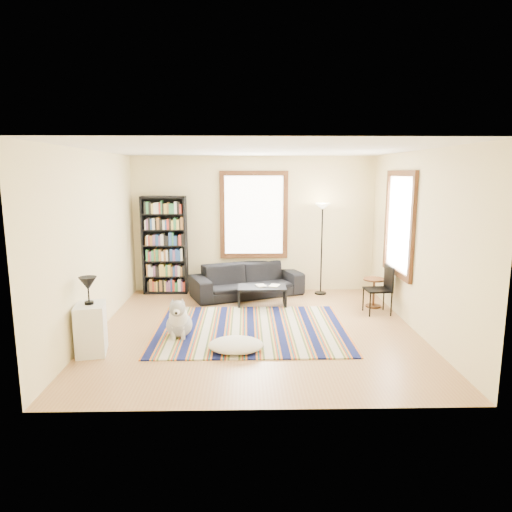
{
  "coord_description": "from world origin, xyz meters",
  "views": [
    {
      "loc": [
        -0.17,
        -6.93,
        2.46
      ],
      "look_at": [
        0.0,
        0.5,
        1.1
      ],
      "focal_mm": 32.0,
      "sensor_mm": 36.0,
      "label": 1
    }
  ],
  "objects_px": {
    "side_table": "(374,293)",
    "coffee_table": "(262,296)",
    "floor_cushion": "(236,345)",
    "floor_lamp": "(322,249)",
    "dog": "(179,317)",
    "sofa": "(247,280)",
    "white_cabinet": "(91,329)",
    "folding_chair": "(378,290)",
    "bookshelf": "(165,245)"
  },
  "relations": [
    {
      "from": "coffee_table",
      "to": "dog",
      "type": "distance_m",
      "value": 2.11
    },
    {
      "from": "bookshelf",
      "to": "coffee_table",
      "type": "bearing_deg",
      "value": -26.06
    },
    {
      "from": "white_cabinet",
      "to": "dog",
      "type": "bearing_deg",
      "value": 17.73
    },
    {
      "from": "sofa",
      "to": "dog",
      "type": "xyz_separation_m",
      "value": [
        -1.04,
        -2.33,
        -0.01
      ]
    },
    {
      "from": "side_table",
      "to": "coffee_table",
      "type": "bearing_deg",
      "value": 175.61
    },
    {
      "from": "dog",
      "to": "side_table",
      "type": "bearing_deg",
      "value": 20.97
    },
    {
      "from": "floor_lamp",
      "to": "dog",
      "type": "xyz_separation_m",
      "value": [
        -2.55,
        -2.43,
        -0.62
      ]
    },
    {
      "from": "coffee_table",
      "to": "dog",
      "type": "height_order",
      "value": "dog"
    },
    {
      "from": "floor_cushion",
      "to": "dog",
      "type": "relative_size",
      "value": 1.25
    },
    {
      "from": "dog",
      "to": "bookshelf",
      "type": "bearing_deg",
      "value": 101.16
    },
    {
      "from": "bookshelf",
      "to": "white_cabinet",
      "type": "relative_size",
      "value": 2.86
    },
    {
      "from": "folding_chair",
      "to": "dog",
      "type": "height_order",
      "value": "folding_chair"
    },
    {
      "from": "coffee_table",
      "to": "floor_lamp",
      "type": "xyz_separation_m",
      "value": [
        1.24,
        0.79,
        0.75
      ]
    },
    {
      "from": "bookshelf",
      "to": "folding_chair",
      "type": "bearing_deg",
      "value": -20.87
    },
    {
      "from": "coffee_table",
      "to": "floor_cushion",
      "type": "xyz_separation_m",
      "value": [
        -0.44,
        -2.26,
        -0.08
      ]
    },
    {
      "from": "sofa",
      "to": "floor_cushion",
      "type": "distance_m",
      "value": 2.97
    },
    {
      "from": "bookshelf",
      "to": "floor_cushion",
      "type": "distance_m",
      "value": 3.67
    },
    {
      "from": "sofa",
      "to": "side_table",
      "type": "bearing_deg",
      "value": -40.71
    },
    {
      "from": "bookshelf",
      "to": "white_cabinet",
      "type": "height_order",
      "value": "bookshelf"
    },
    {
      "from": "sofa",
      "to": "floor_lamp",
      "type": "relative_size",
      "value": 1.18
    },
    {
      "from": "coffee_table",
      "to": "floor_cushion",
      "type": "relative_size",
      "value": 1.17
    },
    {
      "from": "floor_lamp",
      "to": "side_table",
      "type": "bearing_deg",
      "value": -48.7
    },
    {
      "from": "floor_cushion",
      "to": "side_table",
      "type": "height_order",
      "value": "side_table"
    },
    {
      "from": "sofa",
      "to": "floor_cushion",
      "type": "bearing_deg",
      "value": -114.07
    },
    {
      "from": "floor_lamp",
      "to": "dog",
      "type": "relative_size",
      "value": 3.01
    },
    {
      "from": "floor_cushion",
      "to": "folding_chair",
      "type": "distance_m",
      "value": 3.01
    },
    {
      "from": "floor_cushion",
      "to": "dog",
      "type": "xyz_separation_m",
      "value": [
        -0.87,
        0.62,
        0.21
      ]
    },
    {
      "from": "sofa",
      "to": "side_table",
      "type": "height_order",
      "value": "sofa"
    },
    {
      "from": "floor_lamp",
      "to": "floor_cushion",
      "type": "bearing_deg",
      "value": -118.83
    },
    {
      "from": "bookshelf",
      "to": "floor_cushion",
      "type": "relative_size",
      "value": 2.59
    },
    {
      "from": "side_table",
      "to": "dog",
      "type": "relative_size",
      "value": 0.87
    },
    {
      "from": "sofa",
      "to": "white_cabinet",
      "type": "xyz_separation_m",
      "value": [
        -2.15,
        -2.96,
        0.03
      ]
    },
    {
      "from": "coffee_table",
      "to": "side_table",
      "type": "height_order",
      "value": "side_table"
    },
    {
      "from": "folding_chair",
      "to": "dog",
      "type": "bearing_deg",
      "value": -166.19
    },
    {
      "from": "side_table",
      "to": "folding_chair",
      "type": "relative_size",
      "value": 0.63
    },
    {
      "from": "side_table",
      "to": "white_cabinet",
      "type": "relative_size",
      "value": 0.77
    },
    {
      "from": "folding_chair",
      "to": "coffee_table",
      "type": "bearing_deg",
      "value": 160.31
    },
    {
      "from": "sofa",
      "to": "floor_cushion",
      "type": "xyz_separation_m",
      "value": [
        -0.17,
        -2.95,
        -0.23
      ]
    },
    {
      "from": "bookshelf",
      "to": "white_cabinet",
      "type": "bearing_deg",
      "value": -98.32
    },
    {
      "from": "dog",
      "to": "coffee_table",
      "type": "bearing_deg",
      "value": 48.59
    },
    {
      "from": "sofa",
      "to": "dog",
      "type": "distance_m",
      "value": 2.55
    },
    {
      "from": "white_cabinet",
      "to": "coffee_table",
      "type": "bearing_deg",
      "value": 31.43
    },
    {
      "from": "bookshelf",
      "to": "side_table",
      "type": "bearing_deg",
      "value": -15.5
    },
    {
      "from": "bookshelf",
      "to": "side_table",
      "type": "relative_size",
      "value": 3.7
    },
    {
      "from": "side_table",
      "to": "white_cabinet",
      "type": "bearing_deg",
      "value": -154.85
    },
    {
      "from": "floor_cushion",
      "to": "floor_lamp",
      "type": "relative_size",
      "value": 0.41
    },
    {
      "from": "bookshelf",
      "to": "floor_lamp",
      "type": "height_order",
      "value": "bookshelf"
    },
    {
      "from": "side_table",
      "to": "white_cabinet",
      "type": "height_order",
      "value": "white_cabinet"
    },
    {
      "from": "white_cabinet",
      "to": "floor_cushion",
      "type": "bearing_deg",
      "value": -11.4
    },
    {
      "from": "folding_chair",
      "to": "white_cabinet",
      "type": "bearing_deg",
      "value": -163.17
    }
  ]
}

